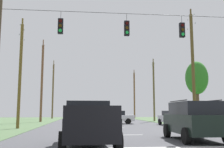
% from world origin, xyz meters
% --- Properties ---
extents(stop_bar_stripe, '(12.53, 0.45, 0.01)m').
position_xyz_m(stop_bar_stripe, '(0.00, 3.20, 0.00)').
color(stop_bar_stripe, white).
rests_on(stop_bar_stripe, ground).
extents(lane_dash_0, '(2.50, 0.15, 0.01)m').
position_xyz_m(lane_dash_0, '(0.00, 9.20, 0.00)').
color(lane_dash_0, white).
rests_on(lane_dash_0, ground).
extents(lane_dash_1, '(2.50, 0.15, 0.01)m').
position_xyz_m(lane_dash_1, '(0.00, 16.98, 0.00)').
color(lane_dash_1, white).
rests_on(lane_dash_1, ground).
extents(lane_dash_2, '(2.50, 0.15, 0.01)m').
position_xyz_m(lane_dash_2, '(0.00, 24.38, 0.00)').
color(lane_dash_2, white).
rests_on(lane_dash_2, ground).
extents(lane_dash_3, '(2.50, 0.15, 0.01)m').
position_xyz_m(lane_dash_3, '(0.00, 31.20, 0.00)').
color(lane_dash_3, white).
rests_on(lane_dash_3, ground).
extents(overhead_signal_span, '(15.11, 0.31, 8.22)m').
position_xyz_m(overhead_signal_span, '(-0.22, 8.21, 4.48)').
color(overhead_signal_span, '#4D402E').
rests_on(overhead_signal_span, ground).
extents(pickup_truck, '(2.48, 5.49, 1.95)m').
position_xyz_m(pickup_truck, '(-2.31, 3.95, 0.97)').
color(pickup_truck, black).
rests_on(pickup_truck, ground).
extents(suv_black, '(2.36, 4.87, 2.05)m').
position_xyz_m(suv_black, '(3.23, 5.70, 1.06)').
color(suv_black, black).
rests_on(suv_black, ground).
extents(distant_car_crossing_white, '(4.43, 2.29, 1.52)m').
position_xyz_m(distant_car_crossing_white, '(1.26, 23.75, 0.79)').
color(distant_car_crossing_white, silver).
rests_on(distant_car_crossing_white, ground).
extents(distant_car_oncoming, '(2.29, 4.43, 1.52)m').
position_xyz_m(distant_car_oncoming, '(6.85, 19.74, 0.79)').
color(distant_car_oncoming, silver).
rests_on(distant_car_oncoming, ground).
extents(utility_pole_mid_right, '(0.29, 1.94, 11.32)m').
position_xyz_m(utility_pole_mid_right, '(7.69, 15.99, 5.67)').
color(utility_pole_mid_right, brown).
rests_on(utility_pole_mid_right, ground).
extents(utility_pole_far_right, '(0.26, 1.60, 9.29)m').
position_xyz_m(utility_pole_far_right, '(7.82, 30.85, 4.56)').
color(utility_pole_far_right, brown).
rests_on(utility_pole_far_right, ground).
extents(utility_pole_near_left, '(0.30, 1.69, 9.83)m').
position_xyz_m(utility_pole_near_left, '(7.61, 45.31, 4.76)').
color(utility_pole_near_left, brown).
rests_on(utility_pole_near_left, ground).
extents(utility_pole_far_left, '(0.26, 1.90, 9.73)m').
position_xyz_m(utility_pole_far_left, '(-8.06, 15.82, 4.92)').
color(utility_pole_far_left, brown).
rests_on(utility_pole_far_left, ground).
extents(utility_pole_distant_right, '(0.31, 1.90, 11.39)m').
position_xyz_m(utility_pole_distant_right, '(-8.29, 29.29, 5.48)').
color(utility_pole_distant_right, brown).
rests_on(utility_pole_distant_right, ground).
extents(utility_pole_distant_left, '(0.31, 1.87, 11.35)m').
position_xyz_m(utility_pole_distant_left, '(-8.54, 44.67, 5.59)').
color(utility_pole_distant_left, brown).
rests_on(utility_pole_distant_left, ground).
extents(tree_roadside_far_right, '(2.65, 2.65, 7.35)m').
position_xyz_m(tree_roadside_far_right, '(10.78, 22.29, 5.33)').
color(tree_roadside_far_right, brown).
rests_on(tree_roadside_far_right, ground).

